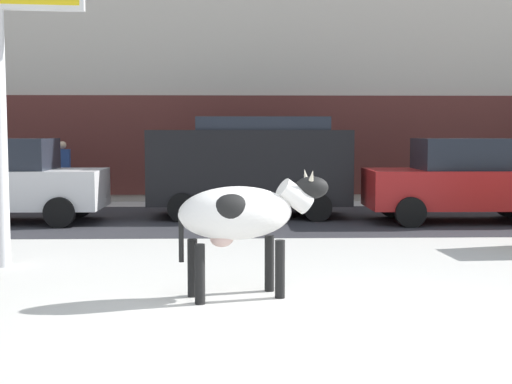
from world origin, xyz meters
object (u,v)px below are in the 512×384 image
Objects in this scene: pedestrian_far_left at (218,173)px; car_white_sedan at (6,181)px; pedestrian_near_billboard at (208,173)px; car_red_sedan at (463,181)px; cow_holstein at (241,215)px; pedestrian_by_cars at (63,173)px; car_black_van at (250,164)px.

car_white_sedan is at bearing -142.79° from pedestrian_far_left.
pedestrian_near_billboard is (4.25, 3.44, -0.03)m from car_white_sedan.
car_white_sedan is 10.00m from car_red_sedan.
car_red_sedan is (4.93, 6.98, -0.09)m from cow_holstein.
pedestrian_far_left is at bearing 37.21° from car_white_sedan.
pedestrian_far_left is at bearing 146.64° from car_red_sedan.
pedestrian_far_left is (-5.48, 3.60, -0.03)m from car_red_sedan.
car_red_sedan is 2.43× the size of pedestrian_far_left.
car_white_sedan reaches higher than pedestrian_by_cars.
pedestrian_near_billboard is at bearing 113.67° from car_black_van.
cow_holstein is at bearing -66.18° from pedestrian_by_cars.
pedestrian_far_left is at bearing 108.22° from car_black_van.
car_black_van is 2.66× the size of pedestrian_far_left.
cow_holstein is 8.77m from car_white_sedan.
car_red_sedan is at bearing -33.36° from pedestrian_far_left.
pedestrian_far_left is (-0.82, 2.50, -0.36)m from car_black_van.
cow_holstein is at bearing -91.94° from car_black_van.
car_white_sedan is at bearing -141.05° from pedestrian_near_billboard.
car_white_sedan is 2.43× the size of pedestrian_near_billboard.
pedestrian_near_billboard is (-1.10, 2.50, -0.36)m from car_black_van.
cow_holstein is 0.42× the size of car_black_van.
pedestrian_near_billboard is (-5.75, 3.60, -0.03)m from car_red_sedan.
car_black_van reaches higher than pedestrian_far_left.
car_white_sedan and car_red_sedan have the same top height.
pedestrian_near_billboard is 1.00× the size of pedestrian_far_left.
car_red_sedan is at bearing -13.34° from car_black_van.
pedestrian_far_left reaches higher than cow_holstein.
car_red_sedan is (4.65, -1.10, -0.33)m from car_black_van.
car_white_sedan is (-5.08, 7.15, -0.09)m from cow_holstein.
car_black_van is at bearing 88.06° from cow_holstein.
pedestrian_near_billboard is at bearing 180.00° from pedestrian_far_left.
car_black_van is 2.66× the size of pedestrian_by_cars.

